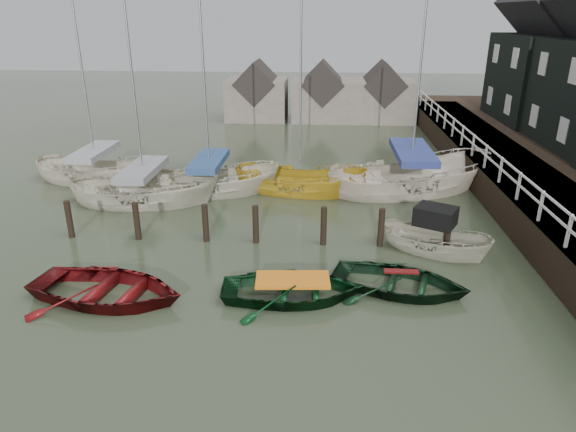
# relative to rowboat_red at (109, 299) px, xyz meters

# --- Properties ---
(ground) EXTENTS (120.00, 120.00, 0.00)m
(ground) POSITION_rel_rowboat_red_xyz_m (4.94, 1.19, 0.00)
(ground) COLOR #2B3320
(ground) RESTS_ON ground
(pier) EXTENTS (3.04, 32.00, 2.70)m
(pier) POSITION_rel_rowboat_red_xyz_m (14.42, 11.19, 0.71)
(pier) COLOR black
(pier) RESTS_ON ground
(mooring_pilings) EXTENTS (13.72, 0.22, 1.80)m
(mooring_pilings) POSITION_rel_rowboat_red_xyz_m (3.83, 4.19, 0.50)
(mooring_pilings) COLOR black
(mooring_pilings) RESTS_ON ground
(far_sheds) EXTENTS (14.00, 4.08, 4.39)m
(far_sheds) POSITION_rel_rowboat_red_xyz_m (5.77, 27.19, 1.86)
(far_sheds) COLOR #665B51
(far_sheds) RESTS_ON ground
(rowboat_red) EXTENTS (5.02, 3.96, 0.94)m
(rowboat_red) POSITION_rel_rowboat_red_xyz_m (0.00, 0.00, 0.00)
(rowboat_red) COLOR #570C0E
(rowboat_red) RESTS_ON ground
(rowboat_green) EXTENTS (4.25, 3.18, 0.84)m
(rowboat_green) POSITION_rel_rowboat_red_xyz_m (5.28, 0.43, 0.00)
(rowboat_green) COLOR black
(rowboat_green) RESTS_ON ground
(rowboat_dkgreen) EXTENTS (4.63, 3.86, 0.83)m
(rowboat_dkgreen) POSITION_rel_rowboat_red_xyz_m (8.42, 1.09, 0.00)
(rowboat_dkgreen) COLOR black
(rowboat_dkgreen) RESTS_ON ground
(motorboat) EXTENTS (4.09, 3.12, 2.31)m
(motorboat) POSITION_rel_rowboat_red_xyz_m (9.92, 3.85, 0.11)
(motorboat) COLOR #BCB8A1
(motorboat) RESTS_ON ground
(sailboat_a) EXTENTS (6.55, 2.79, 11.59)m
(sailboat_a) POSITION_rel_rowboat_red_xyz_m (-1.56, 7.99, 0.06)
(sailboat_a) COLOR beige
(sailboat_a) RESTS_ON ground
(sailboat_b) EXTENTS (6.62, 3.22, 11.89)m
(sailboat_b) POSITION_rel_rowboat_red_xyz_m (0.96, 9.57, 0.07)
(sailboat_b) COLOR beige
(sailboat_b) RESTS_ON ground
(sailboat_c) EXTENTS (6.56, 3.54, 10.47)m
(sailboat_c) POSITION_rel_rowboat_red_xyz_m (5.03, 9.99, 0.01)
(sailboat_c) COLOR gold
(sailboat_c) RESTS_ON ground
(sailboat_d) EXTENTS (8.60, 5.45, 11.73)m
(sailboat_d) POSITION_rel_rowboat_red_xyz_m (10.10, 10.41, 0.06)
(sailboat_d) COLOR beige
(sailboat_d) RESTS_ON ground
(sailboat_e) EXTENTS (6.66, 3.34, 10.57)m
(sailboat_e) POSITION_rel_rowboat_red_xyz_m (-4.90, 10.82, 0.06)
(sailboat_e) COLOR beige
(sailboat_e) RESTS_ON ground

